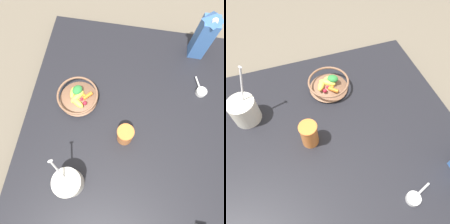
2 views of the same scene
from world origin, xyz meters
TOP-DOWN VIEW (x-y plane):
  - ground_plane at (0.00, 0.00)m, footprint 6.00×6.00m
  - countertop at (0.00, 0.00)m, footprint 1.08×1.08m
  - fruit_bowl at (-0.31, 0.06)m, footprint 0.20×0.20m
  - yogurt_tub at (-0.26, -0.33)m, footprint 0.12×0.13m
  - drinking_cup at (-0.06, -0.10)m, footprint 0.07×0.07m
  - measuring_scoop at (0.28, 0.20)m, footprint 0.06×0.11m

SIDE VIEW (x-z plane):
  - ground_plane at x=0.00m, z-range 0.00..0.00m
  - countertop at x=0.00m, z-range 0.00..0.05m
  - measuring_scoop at x=0.28m, z-range 0.05..0.07m
  - fruit_bowl at x=-0.31m, z-range 0.05..0.12m
  - drinking_cup at x=-0.06m, z-range 0.05..0.17m
  - yogurt_tub at x=-0.26m, z-range -0.02..0.25m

